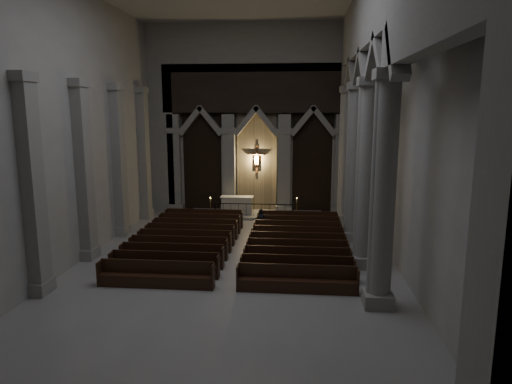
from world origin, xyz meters
TOP-DOWN VIEW (x-y plane):
  - room at (0.00, 0.00)m, footprint 24.00×24.10m
  - sanctuary_wall at (0.00, 11.54)m, footprint 14.00×0.77m
  - right_arcade at (5.50, 1.33)m, footprint 1.00×24.00m
  - left_pilasters at (-6.75, 3.50)m, footprint 0.60×13.00m
  - sanctuary_step at (0.00, 10.60)m, footprint 8.50×2.60m
  - altar at (-1.17, 10.70)m, footprint 2.09×0.84m
  - altar_rail at (-0.00, 9.85)m, footprint 4.92×0.09m
  - candle_stand_left at (-2.63, 9.28)m, footprint 0.23×0.23m
  - candle_stand_right at (2.64, 9.50)m, footprint 0.24×0.24m
  - pews at (0.00, 3.03)m, footprint 9.93×9.55m
  - worshipper at (0.72, 6.38)m, footprint 0.56×0.43m

SIDE VIEW (x-z plane):
  - sanctuary_step at x=0.00m, z-range 0.00..0.15m
  - pews at x=0.00m, z-range -0.18..0.83m
  - candle_stand_left at x=-2.63m, z-range -0.32..1.07m
  - candle_stand_right at x=2.64m, z-range -0.32..1.10m
  - altar_rail at x=0.00m, z-range 0.16..1.12m
  - altar at x=-1.17m, z-range 0.15..1.21m
  - worshipper at x=0.72m, z-range 0.00..1.37m
  - left_pilasters at x=-6.75m, z-range -0.10..7.92m
  - sanctuary_wall at x=0.00m, z-range 0.62..12.62m
  - room at x=0.00m, z-range 1.60..13.60m
  - right_arcade at x=5.50m, z-range 1.83..13.83m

